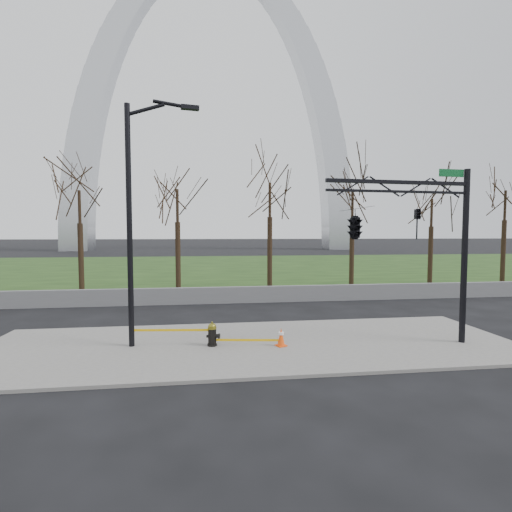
{
  "coord_description": "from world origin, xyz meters",
  "views": [
    {
      "loc": [
        -1.57,
        -12.43,
        3.84
      ],
      "look_at": [
        0.35,
        2.0,
        2.96
      ],
      "focal_mm": 26.22,
      "sensor_mm": 36.0,
      "label": 1
    }
  ],
  "objects": [
    {
      "name": "fire_hydrant",
      "position": [
        -1.39,
        -0.09,
        0.47
      ],
      "size": [
        0.5,
        0.33,
        0.81
      ],
      "rotation": [
        0.0,
        0.0,
        -0.32
      ],
      "color": "black",
      "rests_on": "sidewalk"
    },
    {
      "name": "street_light",
      "position": [
        -3.83,
        0.26,
        4.69
      ],
      "size": [
        2.38,
        0.55,
        8.21
      ],
      "rotation": [
        0.0,
        0.0,
        0.15
      ],
      "color": "black",
      "rests_on": "ground"
    },
    {
      "name": "traffic_signal_mast",
      "position": [
        3.91,
        -0.95,
        4.15
      ],
      "size": [
        5.1,
        2.51,
        6.0
      ],
      "rotation": [
        0.0,
        0.0,
        0.05
      ],
      "color": "black",
      "rests_on": "ground"
    },
    {
      "name": "sidewalk",
      "position": [
        0.0,
        0.0,
        0.05
      ],
      "size": [
        18.0,
        6.0,
        0.1
      ],
      "primitive_type": "cube",
      "color": "slate",
      "rests_on": "ground"
    },
    {
      "name": "gateway_arch",
      "position": [
        0.0,
        75.0,
        32.5
      ],
      "size": [
        66.0,
        6.0,
        65.0
      ],
      "primitive_type": null,
      "color": "#B2B4B9",
      "rests_on": "ground"
    },
    {
      "name": "grass_strip",
      "position": [
        0.0,
        30.0,
        0.03
      ],
      "size": [
        120.0,
        40.0,
        0.06
      ],
      "primitive_type": "cube",
      "color": "#1B3513",
      "rests_on": "ground"
    },
    {
      "name": "caution_tape",
      "position": [
        -1.59,
        -0.08,
        0.47
      ],
      "size": [
        4.93,
        0.66,
        0.42
      ],
      "color": "#EDB20C",
      "rests_on": "ground"
    },
    {
      "name": "ground",
      "position": [
        0.0,
        0.0,
        0.0
      ],
      "size": [
        500.0,
        500.0,
        0.0
      ],
      "primitive_type": "plane",
      "color": "black",
      "rests_on": "ground"
    },
    {
      "name": "traffic_cone",
      "position": [
        0.87,
        -0.42,
        0.4
      ],
      "size": [
        0.41,
        0.41,
        0.61
      ],
      "rotation": [
        0.0,
        0.0,
        0.43
      ],
      "color": "#FF4D0D",
      "rests_on": "sidewalk"
    },
    {
      "name": "guardrail",
      "position": [
        0.0,
        8.0,
        0.45
      ],
      "size": [
        60.0,
        0.3,
        0.9
      ],
      "primitive_type": "cube",
      "color": "#59595B",
      "rests_on": "ground"
    },
    {
      "name": "tree_row",
      "position": [
        -0.42,
        12.0,
        3.8
      ],
      "size": [
        45.16,
        4.0,
        7.61
      ],
      "color": "black",
      "rests_on": "ground"
    }
  ]
}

